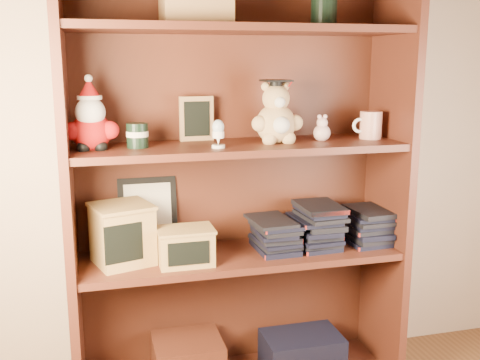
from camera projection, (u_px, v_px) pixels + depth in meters
The scene contains 16 objects.
bookcase at pixel (236, 188), 2.04m from camera, with size 1.20×0.35×1.60m.
shelf_lower at pixel (240, 256), 2.04m from camera, with size 1.14×0.33×0.02m.
shelf_upper at pixel (240, 147), 1.96m from camera, with size 1.14×0.33×0.02m.
santa_plush at pixel (91, 122), 1.81m from camera, with size 0.18×0.13×0.25m.
teachers_tin at pixel (137, 135), 1.86m from camera, with size 0.07×0.07×0.08m.
chalkboard_plaque at pixel (196, 119), 2.02m from camera, with size 0.12×0.07×0.16m.
egg_cup at pixel (218, 133), 1.85m from camera, with size 0.04×0.04×0.09m.
grad_teddy_bear at pixel (276, 118), 1.97m from camera, with size 0.19×0.16×0.23m.
pink_figurine at pixel (322, 130), 2.03m from camera, with size 0.06×0.06×0.10m.
teacher_mug at pixel (370, 125), 2.07m from camera, with size 0.11×0.08×0.10m.
certificate_frame at pixel (148, 213), 2.07m from camera, with size 0.21×0.05×0.27m.
treats_box at pixel (122, 234), 1.92m from camera, with size 0.24×0.24×0.21m.
pencils_box at pixel (186, 246), 1.91m from camera, with size 0.19×0.14×0.13m.
book_stack_left at pixel (273, 233), 2.06m from camera, with size 0.14×0.20×0.13m.
book_stack_mid at pixel (317, 225), 2.10m from camera, with size 0.14×0.20×0.16m.
book_stack_right at pixel (366, 226), 2.15m from camera, with size 0.14×0.20×0.13m.
Camera 1 is at (-0.60, -0.57, 1.24)m, focal length 42.00 mm.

